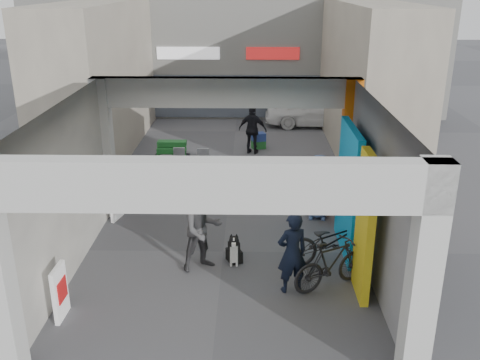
{
  "coord_description": "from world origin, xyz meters",
  "views": [
    {
      "loc": [
        0.57,
        -10.52,
        5.65
      ],
      "look_at": [
        0.35,
        1.0,
        1.32
      ],
      "focal_mm": 40.0,
      "sensor_mm": 36.0,
      "label": 1
    }
  ],
  "objects_px": {
    "bicycle_rear": "(331,264)",
    "white_van": "(314,110)",
    "produce_stand": "(172,155)",
    "bicycle_front": "(331,240)",
    "cafe_set": "(183,169)",
    "man_with_dog": "(292,253)",
    "border_collie": "(234,251)",
    "man_elderly": "(319,187)",
    "man_back_turned": "(202,229)",
    "man_crates": "(253,130)"
  },
  "relations": [
    {
      "from": "produce_stand",
      "to": "man_with_dog",
      "type": "height_order",
      "value": "man_with_dog"
    },
    {
      "from": "border_collie",
      "to": "man_with_dog",
      "type": "bearing_deg",
      "value": -66.99
    },
    {
      "from": "man_back_turned",
      "to": "man_elderly",
      "type": "height_order",
      "value": "man_back_turned"
    },
    {
      "from": "man_back_turned",
      "to": "bicycle_rear",
      "type": "height_order",
      "value": "man_back_turned"
    },
    {
      "from": "man_back_turned",
      "to": "bicycle_front",
      "type": "height_order",
      "value": "man_back_turned"
    },
    {
      "from": "produce_stand",
      "to": "man_with_dog",
      "type": "bearing_deg",
      "value": -68.56
    },
    {
      "from": "bicycle_front",
      "to": "white_van",
      "type": "bearing_deg",
      "value": -19.38
    },
    {
      "from": "produce_stand",
      "to": "cafe_set",
      "type": "bearing_deg",
      "value": -71.07
    },
    {
      "from": "produce_stand",
      "to": "white_van",
      "type": "relative_size",
      "value": 0.28
    },
    {
      "from": "border_collie",
      "to": "man_elderly",
      "type": "bearing_deg",
      "value": 25.14
    },
    {
      "from": "bicycle_rear",
      "to": "white_van",
      "type": "xyz_separation_m",
      "value": [
        1.03,
        12.35,
        0.17
      ]
    },
    {
      "from": "produce_stand",
      "to": "man_back_turned",
      "type": "bearing_deg",
      "value": -79.27
    },
    {
      "from": "man_with_dog",
      "to": "bicycle_front",
      "type": "xyz_separation_m",
      "value": [
        0.91,
        1.11,
        -0.29
      ]
    },
    {
      "from": "cafe_set",
      "to": "bicycle_rear",
      "type": "distance_m",
      "value": 7.03
    },
    {
      "from": "man_back_turned",
      "to": "man_elderly",
      "type": "relative_size",
      "value": 1.07
    },
    {
      "from": "man_with_dog",
      "to": "bicycle_rear",
      "type": "relative_size",
      "value": 0.96
    },
    {
      "from": "man_with_dog",
      "to": "man_back_turned",
      "type": "distance_m",
      "value": 1.97
    },
    {
      "from": "bicycle_front",
      "to": "white_van",
      "type": "relative_size",
      "value": 0.5
    },
    {
      "from": "cafe_set",
      "to": "bicycle_front",
      "type": "xyz_separation_m",
      "value": [
        3.73,
        -5.07,
        0.23
      ]
    },
    {
      "from": "man_elderly",
      "to": "man_crates",
      "type": "distance_m",
      "value": 5.55
    },
    {
      "from": "man_with_dog",
      "to": "produce_stand",
      "type": "bearing_deg",
      "value": -84.21
    },
    {
      "from": "white_van",
      "to": "produce_stand",
      "type": "bearing_deg",
      "value": 136.11
    },
    {
      "from": "bicycle_front",
      "to": "white_van",
      "type": "height_order",
      "value": "white_van"
    },
    {
      "from": "man_with_dog",
      "to": "white_van",
      "type": "height_order",
      "value": "man_with_dog"
    },
    {
      "from": "man_back_turned",
      "to": "white_van",
      "type": "height_order",
      "value": "man_back_turned"
    },
    {
      "from": "man_back_turned",
      "to": "man_elderly",
      "type": "bearing_deg",
      "value": 14.9
    },
    {
      "from": "cafe_set",
      "to": "man_with_dog",
      "type": "bearing_deg",
      "value": -65.51
    },
    {
      "from": "white_van",
      "to": "border_collie",
      "type": "bearing_deg",
      "value": 167.87
    },
    {
      "from": "bicycle_rear",
      "to": "border_collie",
      "type": "bearing_deg",
      "value": 36.18
    },
    {
      "from": "man_back_turned",
      "to": "bicycle_front",
      "type": "bearing_deg",
      "value": -23.4
    },
    {
      "from": "man_back_turned",
      "to": "bicycle_rear",
      "type": "distance_m",
      "value": 2.67
    },
    {
      "from": "bicycle_front",
      "to": "border_collie",
      "type": "bearing_deg",
      "value": 77.06
    },
    {
      "from": "man_with_dog",
      "to": "man_elderly",
      "type": "xyz_separation_m",
      "value": [
        0.91,
        3.43,
        0.01
      ]
    },
    {
      "from": "bicycle_rear",
      "to": "man_with_dog",
      "type": "bearing_deg",
      "value": 71.67
    },
    {
      "from": "man_crates",
      "to": "bicycle_front",
      "type": "relative_size",
      "value": 0.85
    },
    {
      "from": "bicycle_front",
      "to": "bicycle_rear",
      "type": "xyz_separation_m",
      "value": [
        -0.14,
        -0.97,
        -0.01
      ]
    },
    {
      "from": "border_collie",
      "to": "bicycle_rear",
      "type": "xyz_separation_m",
      "value": [
        1.9,
        -0.9,
        0.23
      ]
    },
    {
      "from": "bicycle_rear",
      "to": "white_van",
      "type": "bearing_deg",
      "value": -33.3
    },
    {
      "from": "cafe_set",
      "to": "bicycle_rear",
      "type": "bearing_deg",
      "value": -59.28
    },
    {
      "from": "produce_stand",
      "to": "border_collie",
      "type": "distance_m",
      "value": 6.86
    },
    {
      "from": "man_elderly",
      "to": "white_van",
      "type": "bearing_deg",
      "value": 92.87
    },
    {
      "from": "bicycle_rear",
      "to": "man_back_turned",
      "type": "bearing_deg",
      "value": 46.0
    },
    {
      "from": "produce_stand",
      "to": "bicycle_front",
      "type": "xyz_separation_m",
      "value": [
        4.26,
        -6.43,
        0.23
      ]
    },
    {
      "from": "man_crates",
      "to": "bicycle_rear",
      "type": "relative_size",
      "value": 1.0
    },
    {
      "from": "man_back_turned",
      "to": "border_collie",
      "type": "bearing_deg",
      "value": -12.16
    },
    {
      "from": "cafe_set",
      "to": "bicycle_rear",
      "type": "xyz_separation_m",
      "value": [
        3.59,
        -6.04,
        0.21
      ]
    },
    {
      "from": "produce_stand",
      "to": "bicycle_front",
      "type": "bearing_deg",
      "value": -58.98
    },
    {
      "from": "cafe_set",
      "to": "white_van",
      "type": "bearing_deg",
      "value": 53.77
    },
    {
      "from": "man_elderly",
      "to": "bicycle_front",
      "type": "bearing_deg",
      "value": -81.42
    },
    {
      "from": "border_collie",
      "to": "bicycle_front",
      "type": "bearing_deg",
      "value": -22.43
    }
  ]
}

